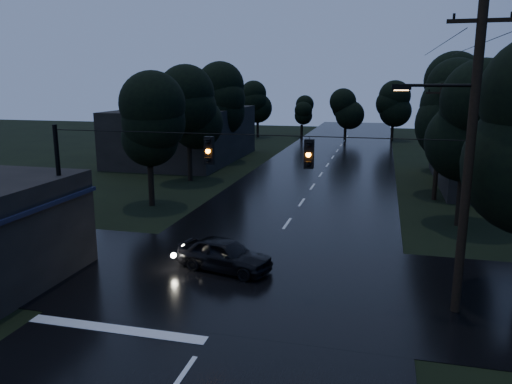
% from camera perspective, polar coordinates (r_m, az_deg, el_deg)
% --- Properties ---
extents(main_road, '(12.00, 120.00, 0.02)m').
position_cam_1_polar(main_road, '(36.93, 6.47, 0.57)').
color(main_road, black).
rests_on(main_road, ground).
extents(cross_street, '(60.00, 9.00, 0.02)m').
position_cam_1_polar(cross_street, '(19.96, -0.78, -9.91)').
color(cross_street, black).
rests_on(cross_street, ground).
extents(building_far_right, '(10.00, 14.00, 4.40)m').
position_cam_1_polar(building_far_right, '(41.22, 27.06, 3.63)').
color(building_far_right, black).
rests_on(building_far_right, ground).
extents(building_far_left, '(10.00, 16.00, 5.00)m').
position_cam_1_polar(building_far_left, '(49.78, -8.08, 6.54)').
color(building_far_left, black).
rests_on(building_far_left, ground).
extents(utility_pole_main, '(3.50, 0.30, 10.00)m').
position_cam_1_polar(utility_pole_main, '(17.18, 22.89, 3.63)').
color(utility_pole_main, black).
rests_on(utility_pole_main, ground).
extents(utility_pole_far, '(2.00, 0.30, 7.50)m').
position_cam_1_polar(utility_pole_far, '(34.20, 20.13, 5.51)').
color(utility_pole_far, black).
rests_on(utility_pole_far, ground).
extents(anchor_pole_left, '(0.18, 0.18, 6.00)m').
position_cam_1_polar(anchor_pole_left, '(21.34, -21.39, -0.85)').
color(anchor_pole_left, black).
rests_on(anchor_pole_left, ground).
extents(span_signals, '(15.00, 0.37, 1.12)m').
position_cam_1_polar(span_signals, '(17.49, 0.08, 4.72)').
color(span_signals, black).
rests_on(span_signals, ground).
extents(tree_left_a, '(3.92, 3.92, 8.26)m').
position_cam_1_polar(tree_left_a, '(31.14, -12.22, 7.89)').
color(tree_left_a, black).
rests_on(tree_left_a, ground).
extents(tree_left_b, '(4.20, 4.20, 8.85)m').
position_cam_1_polar(tree_left_b, '(38.65, -7.76, 9.48)').
color(tree_left_b, black).
rests_on(tree_left_b, ground).
extents(tree_left_c, '(4.48, 4.48, 9.44)m').
position_cam_1_polar(tree_left_c, '(48.23, -3.95, 10.60)').
color(tree_left_c, black).
rests_on(tree_left_c, ground).
extents(tree_right_a, '(4.20, 4.20, 8.85)m').
position_cam_1_polar(tree_right_a, '(28.20, 22.98, 7.49)').
color(tree_right_a, black).
rests_on(tree_right_a, ground).
extents(tree_right_b, '(4.48, 4.48, 9.44)m').
position_cam_1_polar(tree_right_b, '(36.17, 22.15, 9.07)').
color(tree_right_b, black).
rests_on(tree_right_b, ground).
extents(tree_right_c, '(4.76, 4.76, 10.03)m').
position_cam_1_polar(tree_right_c, '(46.15, 21.31, 10.17)').
color(tree_right_c, black).
rests_on(tree_right_c, ground).
extents(car, '(4.28, 2.48, 1.37)m').
position_cam_1_polar(car, '(20.66, -3.61, -7.11)').
color(car, black).
rests_on(car, ground).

